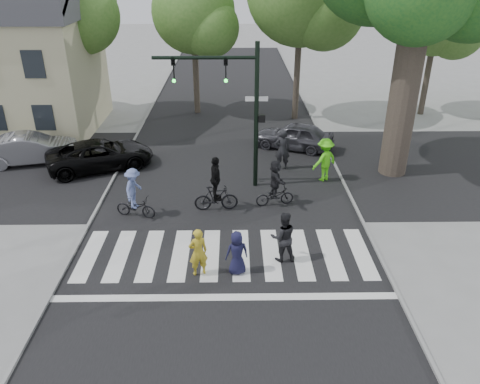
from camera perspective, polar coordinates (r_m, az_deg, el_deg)
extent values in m
plane|color=gray|center=(14.83, -1.80, -9.77)|extent=(120.00, 120.00, 0.00)
cube|color=black|center=(19.07, -1.58, -0.77)|extent=(10.00, 70.00, 0.01)
cube|color=black|center=(21.78, -1.50, 2.89)|extent=(70.00, 10.00, 0.01)
cube|color=gray|center=(19.79, -16.37, -0.72)|extent=(0.10, 70.00, 0.10)
cube|color=gray|center=(19.64, 13.31, -0.54)|extent=(0.10, 70.00, 0.10)
cube|color=silver|center=(16.35, -17.85, -7.33)|extent=(0.55, 3.00, 0.01)
cube|color=silver|center=(16.09, -14.42, -7.43)|extent=(0.55, 3.00, 0.01)
cube|color=silver|center=(15.88, -10.88, -7.50)|extent=(0.55, 3.00, 0.01)
cube|color=silver|center=(15.74, -7.26, -7.55)|extent=(0.55, 3.00, 0.01)
cube|color=silver|center=(15.66, -3.59, -7.57)|extent=(0.55, 3.00, 0.01)
cube|color=silver|center=(15.64, 0.10, -7.55)|extent=(0.55, 3.00, 0.01)
cube|color=silver|center=(15.68, 3.79, -7.51)|extent=(0.55, 3.00, 0.01)
cube|color=silver|center=(15.79, 7.44, -7.43)|extent=(0.55, 3.00, 0.01)
cube|color=silver|center=(15.96, 11.02, -7.33)|extent=(0.55, 3.00, 0.01)
cube|color=silver|center=(16.19, 14.52, -7.20)|extent=(0.55, 3.00, 0.01)
cube|color=silver|center=(13.88, -1.87, -12.70)|extent=(10.00, 0.30, 0.01)
cylinder|color=black|center=(19.04, 2.00, 8.96)|extent=(0.18, 0.18, 6.00)
cylinder|color=black|center=(18.46, -4.34, 16.02)|extent=(4.00, 0.14, 0.14)
imported|color=black|center=(18.52, -1.74, 14.70)|extent=(0.16, 0.20, 1.00)
sphere|color=#19E533|center=(18.49, -1.73, 13.41)|extent=(0.14, 0.14, 0.14)
imported|color=black|center=(18.66, -8.10, 14.55)|extent=(0.16, 0.20, 1.00)
sphere|color=#19E533|center=(18.63, -8.06, 13.27)|extent=(0.14, 0.14, 0.14)
cube|color=black|center=(19.05, 2.67, 8.96)|extent=(0.28, 0.18, 0.30)
cube|color=#FF660C|center=(19.06, 3.00, 8.96)|extent=(0.02, 0.14, 0.20)
cube|color=white|center=(18.81, 2.04, 11.28)|extent=(0.90, 0.04, 0.18)
cylinder|color=brown|center=(21.38, 19.30, 10.89)|extent=(1.20, 1.20, 7.00)
cylinder|color=brown|center=(20.75, 21.60, 18.62)|extent=(1.29, 1.74, 2.93)
cylinder|color=brown|center=(29.66, -19.68, 14.42)|extent=(0.36, 0.36, 6.44)
sphere|color=#437929|center=(28.09, -18.75, 19.69)|extent=(4.06, 4.06, 4.06)
cylinder|color=brown|center=(29.42, -5.43, 14.87)|extent=(0.36, 0.36, 5.60)
sphere|color=#437929|center=(28.93, -5.72, 21.08)|extent=(4.80, 4.80, 4.80)
sphere|color=#437929|center=(28.25, -3.70, 19.38)|extent=(3.36, 3.36, 3.36)
cylinder|color=brown|center=(28.19, 7.03, 15.43)|extent=(0.36, 0.36, 6.72)
sphere|color=#437929|center=(27.08, 10.34, 20.93)|extent=(4.20, 4.20, 4.20)
cylinder|color=brown|center=(31.14, 21.96, 13.65)|extent=(0.36, 0.36, 5.46)
sphere|color=#437929|center=(30.68, 23.00, 19.29)|extent=(4.60, 4.60, 4.60)
sphere|color=#437929|center=(30.51, 24.88, 17.42)|extent=(3.22, 3.22, 3.22)
cube|color=#BDB38C|center=(29.06, -25.39, 12.74)|extent=(8.00, 7.00, 6.00)
cube|color=#47474C|center=(28.55, -26.87, 19.69)|extent=(8.40, 7.40, 1.20)
cube|color=black|center=(25.30, -22.80, 8.35)|extent=(1.00, 0.06, 1.30)
cube|color=black|center=(24.70, -23.89, 14.05)|extent=(1.00, 0.06, 1.30)
cube|color=gray|center=(25.80, -24.36, 5.30)|extent=(2.00, 1.20, 0.80)
imported|color=gold|center=(14.36, -5.12, -7.32)|extent=(0.68, 0.56, 1.61)
imported|color=#181737|center=(14.41, -0.38, -7.43)|extent=(0.80, 0.61, 1.45)
imported|color=black|center=(14.98, 5.30, -5.47)|extent=(0.90, 0.74, 1.72)
imported|color=black|center=(18.00, -12.59, -1.80)|extent=(1.64, 0.91, 0.82)
imported|color=#5F6FA8|center=(17.65, -12.84, 0.43)|extent=(0.81, 1.12, 1.56)
imported|color=black|center=(18.02, -2.93, -0.75)|extent=(1.72, 0.60, 1.01)
imported|color=black|center=(17.65, -2.99, 1.62)|extent=(0.50, 1.05, 1.75)
imported|color=black|center=(18.45, 4.26, -0.47)|extent=(1.58, 0.79, 0.79)
imported|color=black|center=(18.12, 4.34, 1.67)|extent=(0.70, 1.47, 1.52)
imported|color=black|center=(22.52, -16.65, 4.38)|extent=(5.24, 3.84, 1.32)
imported|color=gray|center=(24.28, -24.16, 4.84)|extent=(4.52, 2.51, 1.41)
imported|color=#3A3A40|center=(24.07, 6.62, 6.82)|extent=(4.28, 2.92, 1.35)
imported|color=#5AF019|center=(20.60, 10.29, 3.89)|extent=(1.43, 1.27, 1.92)
imported|color=black|center=(21.49, 5.19, 5.17)|extent=(0.69, 0.46, 1.89)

